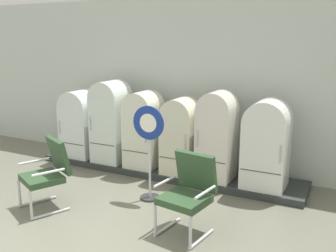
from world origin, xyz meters
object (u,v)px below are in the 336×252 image
object	(u,v)px
refrigerator_3	(181,134)
refrigerator_0	(81,122)
refrigerator_1	(111,119)
refrigerator_5	(266,142)
refrigerator_2	(143,127)
sign_stand	(149,151)
armchair_right	(189,190)
armchair_left	(48,170)
refrigerator_4	(217,133)

from	to	relation	value
refrigerator_3	refrigerator_0	bearing A→B (deg)	178.71
refrigerator_1	refrigerator_5	distance (m)	3.04
refrigerator_2	sign_stand	world-z (taller)	refrigerator_2
refrigerator_2	refrigerator_3	xyz separation A→B (m)	(0.78, -0.02, -0.04)
armchair_right	armchair_left	bearing A→B (deg)	-173.17
refrigerator_3	armchair_right	xyz separation A→B (m)	(0.91, -1.72, -0.26)
refrigerator_2	armchair_left	bearing A→B (deg)	-103.60
refrigerator_3	sign_stand	size ratio (longest dim) A/B	0.91
refrigerator_0	refrigerator_3	size ratio (longest dim) A/B	0.99
armchair_left	refrigerator_3	bearing A→B (deg)	57.36
refrigerator_1	sign_stand	xyz separation A→B (m)	(1.46, -1.08, -0.17)
armchair_right	sign_stand	distance (m)	1.20
refrigerator_5	refrigerator_3	bearing A→B (deg)	-178.74
refrigerator_0	refrigerator_4	distance (m)	2.97
refrigerator_2	armchair_right	xyz separation A→B (m)	(1.70, -1.74, -0.29)
armchair_right	refrigerator_0	bearing A→B (deg)	151.08
armchair_left	sign_stand	size ratio (longest dim) A/B	0.70
armchair_right	sign_stand	size ratio (longest dim) A/B	0.70
refrigerator_1	refrigerator_5	bearing A→B (deg)	0.04
refrigerator_2	sign_stand	xyz separation A→B (m)	(0.72, -1.07, -0.08)
refrigerator_3	armchair_left	distance (m)	2.36
refrigerator_2	sign_stand	bearing A→B (deg)	-55.86
refrigerator_1	armchair_left	size ratio (longest dim) A/B	1.51
refrigerator_0	armchair_left	distance (m)	2.28
refrigerator_4	armchair_right	bearing A→B (deg)	-82.18
refrigerator_0	refrigerator_3	xyz separation A→B (m)	(2.29, -0.05, 0.01)
refrigerator_2	refrigerator_1	bearing A→B (deg)	179.41
armchair_right	refrigerator_4	bearing A→B (deg)	97.82
refrigerator_1	sign_stand	distance (m)	1.82
refrigerator_4	sign_stand	bearing A→B (deg)	-125.00
refrigerator_2	armchair_right	distance (m)	2.45
refrigerator_4	refrigerator_5	size ratio (longest dim) A/B	1.06
refrigerator_4	refrigerator_1	bearing A→B (deg)	179.36
refrigerator_4	sign_stand	world-z (taller)	refrigerator_4
refrigerator_1	refrigerator_0	bearing A→B (deg)	178.50
sign_stand	armchair_left	bearing A→B (deg)	-142.31
refrigerator_3	refrigerator_5	xyz separation A→B (m)	(1.52, 0.03, 0.03)
refrigerator_2	refrigerator_4	bearing A→B (deg)	-0.67
refrigerator_4	armchair_right	xyz separation A→B (m)	(0.24, -1.72, -0.34)
refrigerator_0	sign_stand	size ratio (longest dim) A/B	0.90
refrigerator_3	armchair_right	size ratio (longest dim) A/B	1.30
armchair_left	sign_stand	world-z (taller)	sign_stand
refrigerator_5	armchair_right	distance (m)	1.87
refrigerator_0	armchair_left	size ratio (longest dim) A/B	1.29
refrigerator_1	refrigerator_2	distance (m)	0.74
refrigerator_1	refrigerator_3	world-z (taller)	refrigerator_1
sign_stand	refrigerator_4	bearing A→B (deg)	55.00
refrigerator_1	refrigerator_3	distance (m)	1.53
refrigerator_1	refrigerator_5	size ratio (longest dim) A/B	1.10
refrigerator_2	refrigerator_4	xyz separation A→B (m)	(1.46, -0.02, 0.05)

